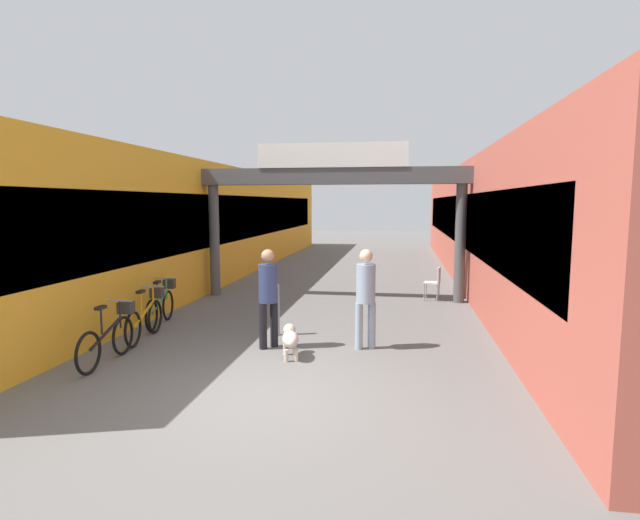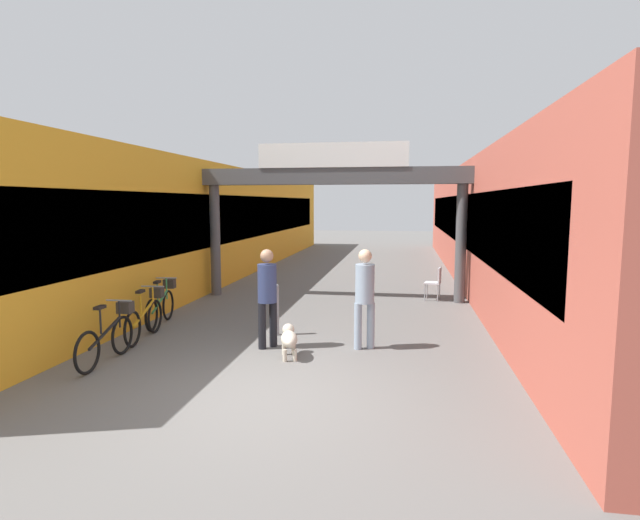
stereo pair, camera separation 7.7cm
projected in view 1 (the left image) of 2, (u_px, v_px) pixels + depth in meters
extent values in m
plane|color=#605E5B|center=(263.00, 396.00, 6.77)|extent=(80.00, 80.00, 0.00)
cube|color=gold|center=(209.00, 222.00, 18.15)|extent=(3.00, 26.00, 3.78)
cube|color=black|center=(248.00, 217.00, 17.89)|extent=(0.04, 23.40, 1.51)
cube|color=#B25142|center=(501.00, 224.00, 16.54)|extent=(3.00, 26.00, 3.78)
cube|color=black|center=(455.00, 218.00, 16.75)|extent=(0.04, 23.40, 1.51)
cylinder|color=#4C4C4F|center=(214.00, 241.00, 14.00)|extent=(0.28, 0.28, 3.09)
cylinder|color=#4C4C4F|center=(460.00, 244.00, 12.94)|extent=(0.28, 0.28, 3.09)
cube|color=#4C4C4F|center=(333.00, 176.00, 13.26)|extent=(7.40, 0.44, 0.44)
cube|color=white|center=(332.00, 155.00, 13.01)|extent=(3.96, 0.10, 0.64)
cylinder|color=black|center=(263.00, 326.00, 8.89)|extent=(0.20, 0.20, 0.83)
cylinder|color=black|center=(274.00, 324.00, 9.05)|extent=(0.20, 0.20, 0.83)
cylinder|color=navy|center=(268.00, 283.00, 8.88)|extent=(0.48, 0.48, 0.69)
sphere|color=tan|center=(268.00, 256.00, 8.83)|extent=(0.33, 0.33, 0.24)
cylinder|color=#8C9EB2|center=(359.00, 326.00, 8.89)|extent=(0.18, 0.18, 0.84)
cylinder|color=#8C9EB2|center=(372.00, 325.00, 8.94)|extent=(0.18, 0.18, 0.84)
cylinder|color=#8C9EB2|center=(366.00, 284.00, 8.83)|extent=(0.44, 0.44, 0.69)
sphere|color=beige|center=(366.00, 256.00, 8.77)|extent=(0.31, 0.31, 0.24)
ellipsoid|color=beige|center=(290.00, 339.00, 8.38)|extent=(0.44, 0.68, 0.25)
sphere|color=beige|center=(289.00, 330.00, 8.65)|extent=(0.26, 0.26, 0.21)
sphere|color=white|center=(290.00, 337.00, 8.57)|extent=(0.19, 0.19, 0.15)
cylinder|color=beige|center=(285.00, 349.00, 8.58)|extent=(0.09, 0.09, 0.20)
cylinder|color=beige|center=(295.00, 349.00, 8.60)|extent=(0.09, 0.09, 0.20)
cylinder|color=beige|center=(286.00, 356.00, 8.21)|extent=(0.09, 0.09, 0.20)
cylinder|color=beige|center=(296.00, 355.00, 8.23)|extent=(0.09, 0.09, 0.20)
torus|color=black|center=(123.00, 335.00, 8.58)|extent=(0.07, 0.67, 0.67)
torus|color=black|center=(88.00, 353.00, 7.57)|extent=(0.07, 0.67, 0.67)
cube|color=black|center=(106.00, 333.00, 8.05)|extent=(0.07, 0.94, 0.34)
cylinder|color=black|center=(101.00, 321.00, 7.91)|extent=(0.03, 0.03, 0.42)
cube|color=black|center=(101.00, 308.00, 7.88)|extent=(0.11, 0.22, 0.05)
cylinder|color=black|center=(120.00, 315.00, 8.47)|extent=(0.03, 0.03, 0.46)
cylinder|color=gray|center=(119.00, 301.00, 8.45)|extent=(0.46, 0.04, 0.03)
cube|color=#332D28|center=(126.00, 308.00, 8.66)|extent=(0.25, 0.21, 0.20)
torus|color=black|center=(155.00, 317.00, 10.00)|extent=(0.11, 0.67, 0.67)
torus|color=black|center=(133.00, 329.00, 8.99)|extent=(0.11, 0.67, 0.67)
cube|color=gold|center=(144.00, 313.00, 9.47)|extent=(0.13, 0.94, 0.34)
cylinder|color=gold|center=(141.00, 303.00, 9.33)|extent=(0.03, 0.03, 0.42)
cube|color=black|center=(141.00, 292.00, 9.30)|extent=(0.12, 0.23, 0.05)
cylinder|color=gold|center=(153.00, 298.00, 9.89)|extent=(0.03, 0.03, 0.46)
cylinder|color=gray|center=(153.00, 287.00, 9.87)|extent=(0.46, 0.07, 0.03)
cube|color=#332D28|center=(157.00, 293.00, 10.08)|extent=(0.26, 0.22, 0.20)
torus|color=black|center=(168.00, 305.00, 11.09)|extent=(0.14, 0.67, 0.67)
torus|color=black|center=(152.00, 316.00, 10.08)|extent=(0.14, 0.67, 0.67)
cube|color=#338C4C|center=(160.00, 302.00, 10.57)|extent=(0.16, 0.94, 0.34)
cylinder|color=#338C4C|center=(157.00, 293.00, 10.42)|extent=(0.04, 0.04, 0.42)
cube|color=black|center=(157.00, 282.00, 10.40)|extent=(0.13, 0.23, 0.05)
cylinder|color=#338C4C|center=(166.00, 289.00, 10.99)|extent=(0.04, 0.04, 0.46)
cylinder|color=gray|center=(166.00, 278.00, 10.96)|extent=(0.46, 0.09, 0.03)
cube|color=#332D28|center=(169.00, 284.00, 11.18)|extent=(0.27, 0.23, 0.20)
cylinder|color=gray|center=(277.00, 312.00, 9.82)|extent=(0.10, 0.10, 0.95)
sphere|color=gray|center=(277.00, 286.00, 9.76)|extent=(0.10, 0.10, 0.10)
cylinder|color=gray|center=(424.00, 292.00, 13.30)|extent=(0.04, 0.04, 0.45)
cylinder|color=gray|center=(426.00, 290.00, 13.61)|extent=(0.04, 0.04, 0.45)
cylinder|color=gray|center=(437.00, 293.00, 13.18)|extent=(0.04, 0.04, 0.45)
cylinder|color=gray|center=(439.00, 291.00, 13.49)|extent=(0.04, 0.04, 0.45)
cube|color=silver|center=(432.00, 283.00, 13.37)|extent=(0.47, 0.47, 0.04)
cube|color=silver|center=(439.00, 275.00, 13.28)|extent=(0.12, 0.40, 0.40)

